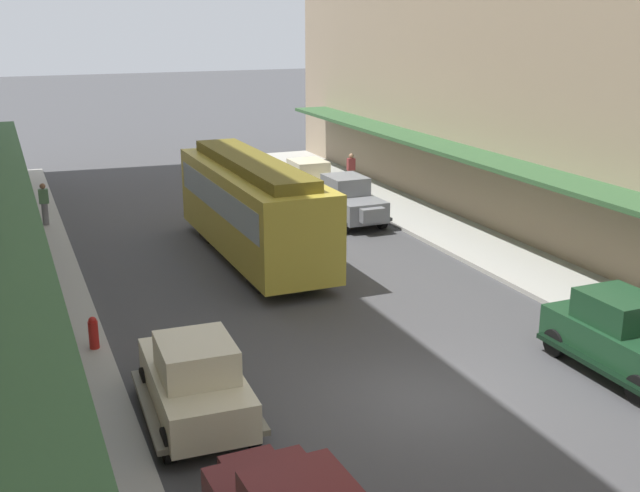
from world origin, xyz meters
The scene contains 12 objects.
ground_plane centered at (0.00, 0.00, 0.00)m, with size 200.00×200.00×0.00m, color #424244.
sidewalk_left centered at (-7.50, 0.00, 0.07)m, with size 3.00×60.00×0.15m, color #A8A59E.
parked_car_0 centered at (4.85, -0.60, 0.94)m, with size 2.18×4.28×1.84m.
parked_car_1 centered at (4.52, 18.49, 0.94)m, with size 2.18×4.28×1.84m.
parked_car_3 centered at (-4.83, 0.94, 0.94)m, with size 2.26×4.30×1.84m.
parked_car_5 centered at (4.61, 14.29, 0.94)m, with size 2.21×4.28×1.84m.
streetcar centered at (-0.34, 11.10, 1.90)m, with size 2.61×9.62×3.46m.
fire_hydrant centered at (-6.35, 5.12, 0.56)m, with size 0.24×0.24×0.82m.
pedestrian_0 centered at (-6.61, 17.88, 0.99)m, with size 0.36×0.24×1.64m.
pedestrian_2 centered at (-7.30, -0.87, 1.01)m, with size 0.36×0.28×1.67m.
pedestrian_3 centered at (7.11, 19.41, 0.99)m, with size 0.36×0.24×1.64m.
pedestrian_4 centered at (-7.64, 14.13, 0.99)m, with size 0.36×0.24×1.64m.
Camera 1 is at (-7.99, -13.33, 8.03)m, focal length 43.94 mm.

